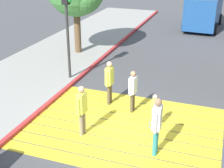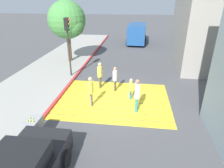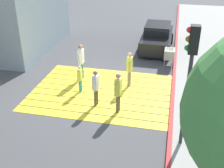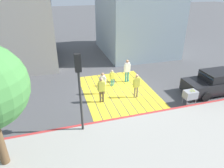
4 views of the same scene
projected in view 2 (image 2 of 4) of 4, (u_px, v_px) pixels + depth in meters
ground_plane at (114, 100)px, 11.31m from camera, size 120.00×120.00×0.00m
crosswalk_stripes at (114, 99)px, 11.31m from camera, size 6.40×4.90×0.01m
sidewalk_west at (24, 93)px, 11.93m from camera, size 4.80×40.00×0.12m
curb_painted at (61, 95)px, 11.66m from camera, size 0.16×40.00×0.13m
van_down_street at (137, 33)px, 24.50m from camera, size 2.55×5.29×2.35m
traffic_light_corner at (68, 36)px, 13.31m from camera, size 0.39×0.28×4.24m
street_tree at (68, 21)px, 16.35m from camera, size 3.20×3.20×5.32m
tennis_ball_cart at (33, 125)px, 7.93m from camera, size 0.56×0.80×1.02m
pedestrian_adult_lead at (91, 90)px, 10.25m from camera, size 0.25×0.50×1.71m
pedestrian_adult_trailing at (100, 73)px, 12.36m from camera, size 0.25×0.51×1.74m
pedestrian_adult_side at (137, 93)px, 9.71m from camera, size 0.24×0.53×1.82m
pedestrian_teen_behind at (115, 77)px, 11.98m from camera, size 0.25×0.47×1.61m
pedestrian_child_with_racket at (131, 88)px, 11.06m from camera, size 0.28×0.40×1.30m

